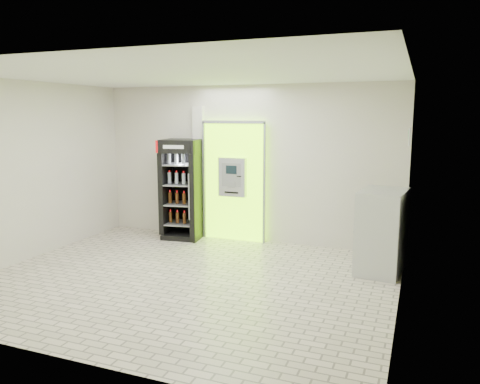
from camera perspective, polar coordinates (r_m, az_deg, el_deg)
The scene contains 7 objects.
ground at distance 7.17m, azimuth -6.52°, elevation -10.55°, with size 6.00×6.00×0.00m, color beige.
room_shell at distance 6.76m, azimuth -6.81°, elevation 4.28°, with size 6.00×6.00×6.00m.
atm_assembly at distance 9.10m, azimuth -0.69°, elevation 1.40°, with size 1.30×0.24×2.33m.
pillar at distance 9.43m, azimuth -5.01°, elevation 2.44°, with size 0.22×0.11×2.60m.
beverage_cooler at distance 9.34m, azimuth -6.95°, elevation 0.12°, with size 0.83×0.78×1.97m.
steel_cabinet at distance 7.63m, azimuth 16.92°, elevation -4.60°, with size 0.76×1.04×1.29m.
exit_sign at distance 7.35m, azimuth 19.94°, elevation 6.38°, with size 0.02×0.22×0.26m.
Camera 1 is at (3.18, -5.94, 2.44)m, focal length 35.00 mm.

